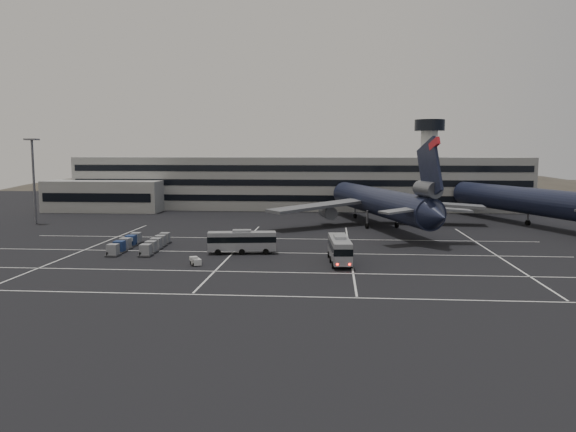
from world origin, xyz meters
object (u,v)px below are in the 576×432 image
at_px(tug_a, 128,243).
at_px(uld_cluster, 141,244).
at_px(trijet_main, 380,202).
at_px(bus_far, 242,241).
at_px(bus_near, 340,248).

height_order(tug_a, uld_cluster, uld_cluster).
height_order(trijet_main, bus_far, trijet_main).
distance_m(bus_near, tug_a, 36.07).
height_order(bus_far, tug_a, bus_far).
bearing_deg(tug_a, trijet_main, 49.03).
bearing_deg(bus_near, tug_a, 158.25).
relative_size(bus_near, uld_cluster, 0.78).
distance_m(trijet_main, bus_near, 39.07).
distance_m(bus_near, uld_cluster, 32.71).
bearing_deg(bus_near, bus_far, 153.21).
height_order(trijet_main, tug_a, trijet_main).
height_order(bus_near, uld_cluster, bus_near).
bearing_deg(trijet_main, bus_far, -142.38).
relative_size(trijet_main, bus_far, 5.33).
bearing_deg(bus_near, trijet_main, 72.66).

